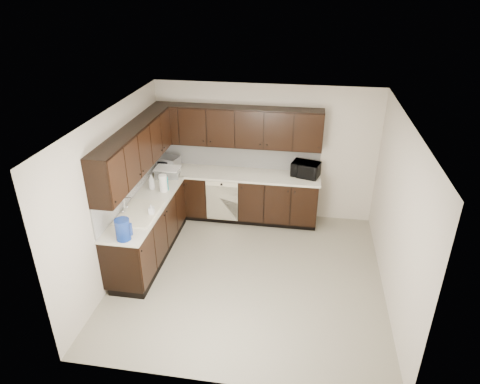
{
  "coord_description": "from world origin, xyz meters",
  "views": [
    {
      "loc": [
        0.71,
        -5.27,
        4.12
      ],
      "look_at": [
        -0.24,
        0.6,
        1.12
      ],
      "focal_mm": 32.0,
      "sensor_mm": 36.0,
      "label": 1
    }
  ],
  "objects_px": {
    "toaster_oven": "(168,163)",
    "blue_pitcher": "(123,229)",
    "microwave": "(306,169)",
    "sink": "(139,217)",
    "storage_bin": "(168,172)"
  },
  "relations": [
    {
      "from": "microwave",
      "to": "toaster_oven",
      "type": "distance_m",
      "value": 2.5
    },
    {
      "from": "storage_bin",
      "to": "toaster_oven",
      "type": "bearing_deg",
      "value": 105.05
    },
    {
      "from": "microwave",
      "to": "sink",
      "type": "bearing_deg",
      "value": -128.08
    },
    {
      "from": "sink",
      "to": "toaster_oven",
      "type": "xyz_separation_m",
      "value": [
        -0.07,
        1.69,
        0.18
      ]
    },
    {
      "from": "sink",
      "to": "toaster_oven",
      "type": "height_order",
      "value": "sink"
    },
    {
      "from": "sink",
      "to": "blue_pitcher",
      "type": "distance_m",
      "value": 0.72
    },
    {
      "from": "blue_pitcher",
      "to": "microwave",
      "type": "bearing_deg",
      "value": 29.72
    },
    {
      "from": "microwave",
      "to": "storage_bin",
      "type": "xyz_separation_m",
      "value": [
        -2.41,
        -0.41,
        -0.05
      ]
    },
    {
      "from": "sink",
      "to": "toaster_oven",
      "type": "relative_size",
      "value": 2.15
    },
    {
      "from": "toaster_oven",
      "to": "storage_bin",
      "type": "xyz_separation_m",
      "value": [
        0.09,
        -0.32,
        -0.04
      ]
    },
    {
      "from": "toaster_oven",
      "to": "blue_pitcher",
      "type": "relative_size",
      "value": 1.26
    },
    {
      "from": "microwave",
      "to": "blue_pitcher",
      "type": "height_order",
      "value": "blue_pitcher"
    },
    {
      "from": "toaster_oven",
      "to": "sink",
      "type": "bearing_deg",
      "value": -75.27
    },
    {
      "from": "microwave",
      "to": "storage_bin",
      "type": "bearing_deg",
      "value": -154.57
    },
    {
      "from": "sink",
      "to": "microwave",
      "type": "bearing_deg",
      "value": 36.03
    }
  ]
}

